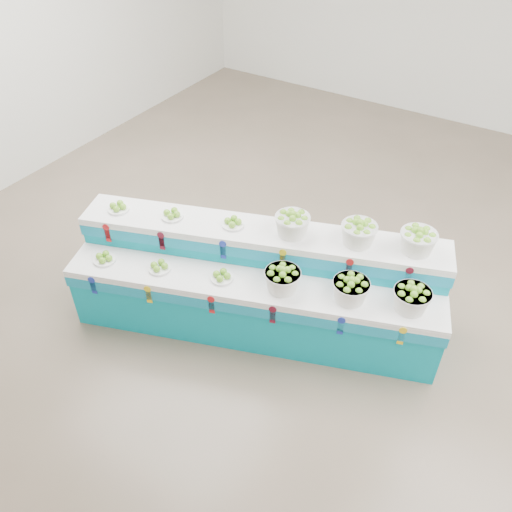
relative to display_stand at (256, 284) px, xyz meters
name	(u,v)px	position (x,y,z in m)	size (l,w,h in m)	color
ground	(343,298)	(0.64, 0.78, -0.51)	(10.00, 10.00, 0.00)	brown
display_stand	(256,284)	(0.00, 0.00, 0.00)	(3.60, 0.93, 1.02)	#0693A9
plate_lower_left	(104,257)	(-1.31, -0.69, 0.25)	(0.22, 0.22, 0.09)	white
plate_lower_mid	(159,266)	(-0.77, -0.50, 0.25)	(0.22, 0.22, 0.09)	white
plate_lower_right	(222,275)	(-0.19, -0.30, 0.25)	(0.22, 0.22, 0.09)	white
basket_lower_left	(283,279)	(0.35, -0.11, 0.33)	(0.33, 0.33, 0.24)	silver
basket_lower_mid	(351,289)	(0.93, 0.09, 0.33)	(0.33, 0.33, 0.24)	silver
basket_lower_right	(412,298)	(1.43, 0.26, 0.33)	(0.33, 0.33, 0.24)	silver
plate_upper_left	(118,206)	(-1.45, -0.27, 0.55)	(0.22, 0.22, 0.09)	white
plate_upper_mid	(172,214)	(-0.92, -0.08, 0.55)	(0.22, 0.22, 0.09)	white
plate_upper_right	(233,222)	(-0.34, 0.12, 0.55)	(0.22, 0.22, 0.09)	white
basket_upper_left	(292,224)	(0.21, 0.31, 0.63)	(0.33, 0.33, 0.24)	silver
basket_upper_mid	(359,232)	(0.79, 0.51, 0.63)	(0.33, 0.33, 0.24)	silver
basket_upper_right	(418,240)	(1.29, 0.68, 0.63)	(0.33, 0.33, 0.24)	silver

